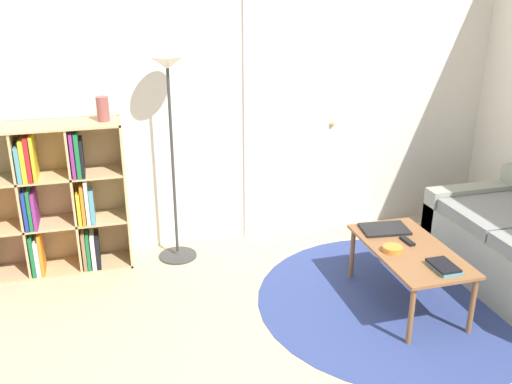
% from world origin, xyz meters
% --- Properties ---
extents(wall_back, '(7.73, 0.11, 2.60)m').
position_xyz_m(wall_back, '(0.02, 2.41, 1.29)').
color(wall_back, silver).
rests_on(wall_back, ground_plane).
extents(rug, '(2.04, 2.04, 0.01)m').
position_xyz_m(rug, '(0.86, 1.02, 0.00)').
color(rug, navy).
rests_on(rug, ground_plane).
extents(bookshelf, '(1.20, 0.34, 1.20)m').
position_xyz_m(bookshelf, '(-1.62, 2.21, 0.59)').
color(bookshelf, tan).
rests_on(bookshelf, ground_plane).
extents(floor_lamp, '(0.32, 0.32, 1.68)m').
position_xyz_m(floor_lamp, '(-0.59, 2.14, 1.32)').
color(floor_lamp, '#333333').
rests_on(floor_lamp, ground_plane).
extents(coffee_table, '(0.53, 0.98, 0.44)m').
position_xyz_m(coffee_table, '(0.91, 0.98, 0.39)').
color(coffee_table, brown).
rests_on(coffee_table, ground_plane).
extents(laptop, '(0.37, 0.28, 0.02)m').
position_xyz_m(laptop, '(0.87, 1.30, 0.45)').
color(laptop, black).
rests_on(laptop, coffee_table).
extents(bowl, '(0.14, 0.14, 0.04)m').
position_xyz_m(bowl, '(0.76, 0.97, 0.46)').
color(bowl, orange).
rests_on(bowl, coffee_table).
extents(book_stack_on_table, '(0.15, 0.22, 0.04)m').
position_xyz_m(book_stack_on_table, '(0.97, 0.65, 0.46)').
color(book_stack_on_table, teal).
rests_on(book_stack_on_table, coffee_table).
extents(remote, '(0.05, 0.14, 0.02)m').
position_xyz_m(remote, '(0.94, 1.08, 0.45)').
color(remote, black).
rests_on(remote, coffee_table).
extents(vase_on_shelf, '(0.09, 0.09, 0.19)m').
position_xyz_m(vase_on_shelf, '(-1.08, 2.20, 1.29)').
color(vase_on_shelf, '#934C47').
rests_on(vase_on_shelf, bookshelf).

